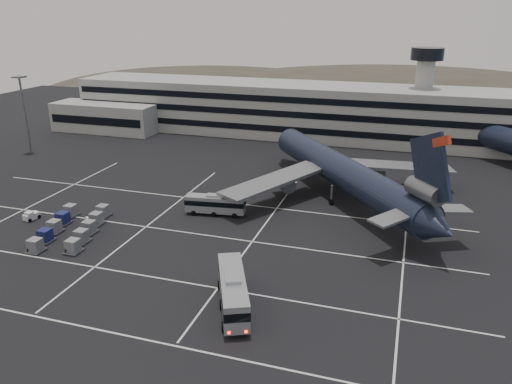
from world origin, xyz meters
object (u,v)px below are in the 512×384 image
bus_far (215,204)px  tug_a (31,216)px  trijet_main (344,172)px  bus_near (233,290)px  uld_cluster (72,227)px

bus_far → tug_a: bearing=104.3°
trijet_main → bus_near: bearing=-137.8°
bus_near → tug_a: 43.35m
trijet_main → uld_cluster: trijet_main is taller
trijet_main → bus_far: bearing=177.1°
bus_near → tug_a: size_ratio=4.61×
trijet_main → tug_a: (-48.02, -25.02, -4.55)m
uld_cluster → tug_a: bearing=166.7°
bus_far → uld_cluster: size_ratio=0.61×
tug_a → uld_cluster: (9.76, -2.31, 0.29)m
trijet_main → uld_cluster: (-38.26, -27.34, -4.25)m
uld_cluster → bus_near: bearing=-20.9°
bus_far → tug_a: (-28.34, -11.44, -1.27)m
bus_near → trijet_main: bearing=55.4°
trijet_main → uld_cluster: size_ratio=2.85×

